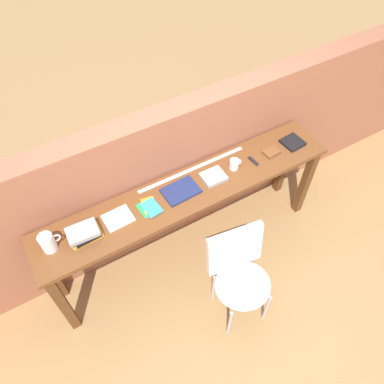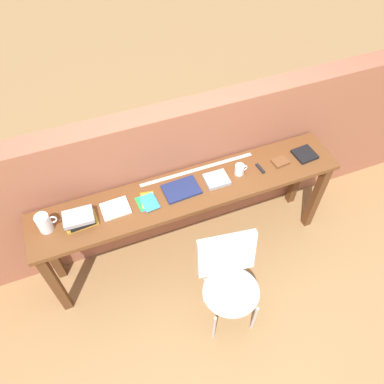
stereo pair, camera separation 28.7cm
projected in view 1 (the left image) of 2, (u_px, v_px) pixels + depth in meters
The scene contains 15 objects.
ground_plane at pixel (206, 272), 3.44m from camera, with size 40.00×40.00×0.00m, color #9E7547.
brick_wall_back at pixel (169, 176), 3.24m from camera, with size 6.00×0.20×1.41m, color #9E5B42.
sideboard at pixel (189, 200), 3.03m from camera, with size 2.50×0.44×0.88m.
chair_white_moulded at pixel (240, 273), 2.86m from camera, with size 0.50×0.51×0.89m.
pitcher_white at pixel (48, 242), 2.53m from camera, with size 0.14×0.10×0.18m.
book_stack_leftmost at pixel (84, 233), 2.61m from camera, with size 0.24×0.18×0.09m.
magazine_cycling at pixel (118, 218), 2.74m from camera, with size 0.21×0.17×0.02m, color white.
pamphlet_pile_colourful at pixel (149, 207), 2.80m from camera, with size 0.16×0.20×0.01m.
book_open_centre at pixel (181, 191), 2.90m from camera, with size 0.28×0.20×0.02m, color navy.
book_grey_hardcover at pixel (214, 177), 2.98m from camera, with size 0.19×0.16×0.03m, color #9E9EA3.
mug at pixel (234, 164), 3.03m from camera, with size 0.11×0.08×0.09m.
multitool_folded at pixel (253, 161), 3.10m from camera, with size 0.02×0.11×0.02m, color black.
leather_journal_brown at pixel (271, 152), 3.16m from camera, with size 0.13×0.10×0.02m, color brown.
book_repair_rightmost at pixel (293, 142), 3.24m from camera, with size 0.17×0.17×0.02m, color black.
ruler_metal_back_edge at pixel (192, 169), 3.05m from camera, with size 0.97×0.03×0.00m, color silver.
Camera 1 is at (-0.92, -1.31, 3.14)m, focal length 35.00 mm.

